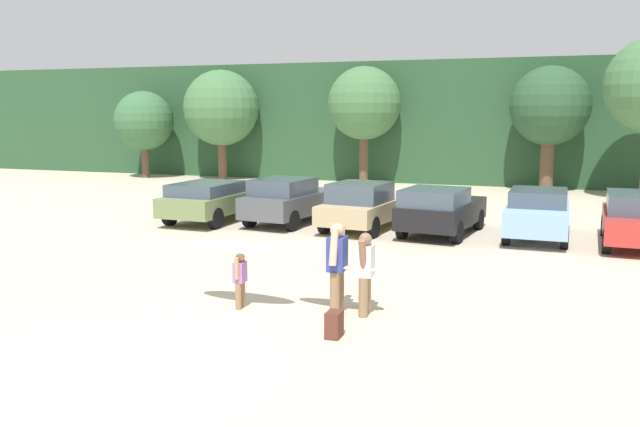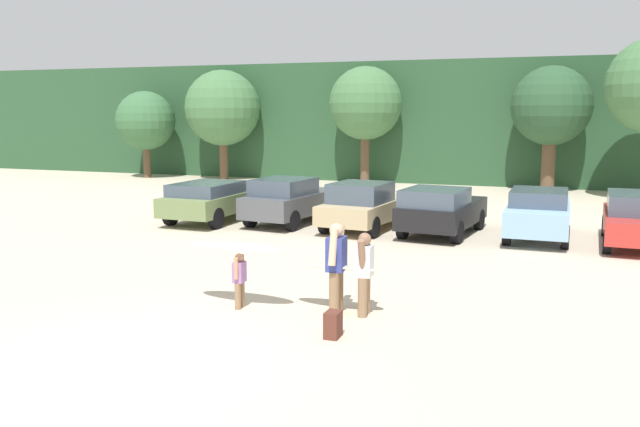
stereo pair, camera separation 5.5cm
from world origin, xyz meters
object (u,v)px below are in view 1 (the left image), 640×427
Objects in this scene: parked_car_tan at (364,205)px; surfboard_white at (237,246)px; parked_car_sky_blue at (538,212)px; backpack_dropped at (334,325)px; parked_car_dark_gray at (289,200)px; parked_car_black at (440,210)px; parked_car_red at (638,218)px; surfboard_cream at (337,266)px; person_adult at (337,263)px; person_child at (240,277)px; parked_car_olive_green at (214,199)px; person_companion at (365,269)px.

surfboard_white is at bearing -173.65° from parked_car_tan.
parked_car_sky_blue reaches higher than backpack_dropped.
parked_car_dark_gray is 11.51m from backpack_dropped.
parked_car_black is at bearing 100.69° from parked_car_sky_blue.
parked_car_red is (8.00, 0.03, 0.01)m from parked_car_tan.
surfboard_white is 4.70× the size of backpack_dropped.
parked_car_dark_gray is 1.01× the size of parked_car_red.
parked_car_sky_blue is at bearing -106.21° from surfboard_cream.
parked_car_sky_blue is at bearing -112.95° from person_adult.
person_adult reaches higher than parked_car_black.
parked_car_sky_blue is 10.78m from person_child.
backpack_dropped is (-5.64, -10.13, -0.57)m from parked_car_red.
parked_car_sky_blue is 2.42× the size of surfboard_cream.
parked_car_black is (7.82, -0.04, 0.03)m from parked_car_olive_green.
parked_car_olive_green is 11.35m from person_adult.
parked_car_sky_blue is (7.98, 0.11, -0.03)m from parked_car_dark_gray.
surfboard_cream is (-0.57, 0.05, -0.01)m from person_companion.
parked_car_black reaches higher than parked_car_sky_blue.
person_child is at bearing 151.93° from parked_car_sky_blue.
parked_car_sky_blue is 2.59× the size of person_adult.
parked_car_tan is at bearing -73.13° from surfboard_cream.
parked_car_tan is at bearing 93.27° from parked_car_black.
surfboard_cream is at bearing -161.24° from parked_car_tan.
parked_car_dark_gray is 10.34m from person_companion.
parked_car_olive_green reaches higher than backpack_dropped.
parked_car_tan is 8.89m from surfboard_cream.
backpack_dropped is at bearing -146.54° from parked_car_dark_gray.
surfboard_white is (-5.28, -9.37, 0.41)m from parked_car_sky_blue.
person_companion is 0.57m from surfboard_cream.
parked_car_olive_green is 1.14× the size of parked_car_black.
backpack_dropped is (-2.94, -10.44, -0.56)m from parked_car_sky_blue.
parked_car_red is (10.68, -0.19, -0.02)m from parked_car_dark_gray.
parked_car_sky_blue reaches higher than surfboard_white.
parked_car_dark_gray is 2.02× the size of surfboard_white.
person_child is 2.39× the size of backpack_dropped.
parked_car_red is at bearing -133.70° from person_child.
surfboard_white is at bearing -156.27° from parked_car_dark_gray.
parked_car_tan is 9.59× the size of backpack_dropped.
parked_car_sky_blue is at bearing -110.12° from person_companion.
parked_car_red is at bearing -95.85° from parked_car_sky_blue.
person_adult is (-6.02, -8.82, 0.18)m from parked_car_red.
parked_car_tan is 9.04m from surfboard_white.
surfboard_white is at bearing 151.26° from parked_car_sky_blue.
parked_car_black reaches higher than surfboard_cream.
person_child is at bearing 6.77° from person_adult.
parked_car_red reaches higher than backpack_dropped.
parked_car_black is 2.87m from parked_car_sky_blue.
parked_car_dark_gray is 2.69m from parked_car_tan.
parked_car_tan is at bearing -80.27° from person_adult.
person_companion is 2.52m from surfboard_white.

